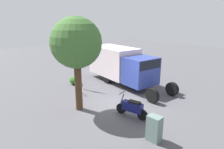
% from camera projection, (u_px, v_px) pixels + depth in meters
% --- Properties ---
extents(ground_plane, '(60.00, 60.00, 0.00)m').
position_uv_depth(ground_plane, '(121.00, 104.00, 11.36)').
color(ground_plane, '#4E4D53').
extents(box_truck_near, '(7.75, 2.53, 2.72)m').
position_uv_depth(box_truck_near, '(121.00, 64.00, 14.83)').
color(box_truck_near, black).
rests_on(box_truck_near, ground).
extents(motorcycle, '(1.77, 0.73, 1.20)m').
position_uv_depth(motorcycle, '(132.00, 107.00, 9.70)').
color(motorcycle, black).
rests_on(motorcycle, ground).
extents(stop_sign, '(0.71, 0.33, 2.87)m').
position_uv_depth(stop_sign, '(79.00, 63.00, 13.33)').
color(stop_sign, '#9E9EA3').
rests_on(stop_sign, ground).
extents(street_tree, '(2.64, 2.64, 5.01)m').
position_uv_depth(street_tree, '(76.00, 44.00, 9.70)').
color(street_tree, '#47301E').
rests_on(street_tree, ground).
extents(utility_cabinet, '(0.60, 0.46, 1.10)m').
position_uv_depth(utility_cabinet, '(154.00, 129.00, 7.76)').
color(utility_cabinet, slate).
rests_on(utility_cabinet, ground).
extents(bike_rack_hoop, '(0.85, 0.16, 0.85)m').
position_uv_depth(bike_rack_hoop, '(82.00, 94.00, 12.81)').
color(bike_rack_hoop, '#B7B7BC').
rests_on(bike_rack_hoop, ground).
extents(shrub_near_sign, '(0.91, 0.75, 0.62)m').
position_uv_depth(shrub_near_sign, '(75.00, 80.00, 14.75)').
color(shrub_near_sign, '#27621B').
rests_on(shrub_near_sign, ground).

